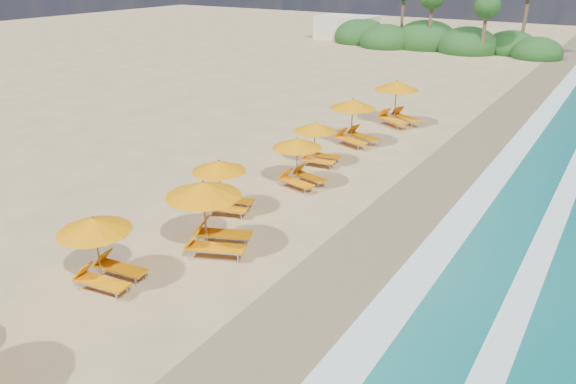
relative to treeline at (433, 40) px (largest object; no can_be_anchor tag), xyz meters
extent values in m
plane|color=tan|center=(9.94, -45.51, -1.00)|extent=(160.00, 160.00, 0.00)
cube|color=olive|center=(13.94, -45.51, -0.99)|extent=(4.00, 160.00, 0.01)
cube|color=white|center=(15.44, -45.51, -0.97)|extent=(1.20, 160.00, 0.01)
cube|color=white|center=(18.44, -45.51, -0.97)|extent=(0.80, 160.00, 0.01)
cylinder|color=olive|center=(7.43, -52.14, 0.08)|extent=(0.05, 0.05, 2.15)
cone|color=orange|center=(7.43, -52.14, 0.98)|extent=(2.53, 2.53, 0.43)
sphere|color=olive|center=(7.43, -52.14, 1.22)|extent=(0.08, 0.08, 0.08)
cylinder|color=olive|center=(8.81, -48.86, 0.24)|extent=(0.06, 0.06, 2.46)
cone|color=orange|center=(8.81, -48.86, 1.26)|extent=(3.34, 3.34, 0.49)
sphere|color=olive|center=(8.81, -48.86, 1.53)|extent=(0.09, 0.09, 0.09)
cylinder|color=olive|center=(7.22, -46.17, 0.04)|extent=(0.05, 0.05, 2.07)
cone|color=orange|center=(7.22, -46.17, 0.90)|extent=(2.68, 2.68, 0.42)
sphere|color=olive|center=(7.22, -46.17, 1.13)|extent=(0.07, 0.07, 0.07)
cylinder|color=olive|center=(8.29, -42.24, 0.06)|extent=(0.05, 0.05, 2.11)
cone|color=orange|center=(8.29, -42.24, 0.93)|extent=(2.55, 2.55, 0.42)
sphere|color=olive|center=(8.29, -42.24, 1.17)|extent=(0.08, 0.08, 0.08)
cylinder|color=olive|center=(7.58, -39.48, 0.01)|extent=(0.05, 0.05, 2.01)
cone|color=orange|center=(7.58, -39.48, 0.84)|extent=(2.35, 2.35, 0.40)
sphere|color=olive|center=(7.58, -39.48, 1.07)|extent=(0.07, 0.07, 0.07)
cylinder|color=olive|center=(7.66, -35.67, 0.19)|extent=(0.06, 0.06, 2.38)
cone|color=orange|center=(7.66, -35.67, 1.18)|extent=(3.07, 3.07, 0.48)
sphere|color=olive|center=(7.66, -35.67, 1.45)|extent=(0.08, 0.08, 0.08)
cylinder|color=olive|center=(8.14, -30.87, 0.29)|extent=(0.06, 0.06, 2.57)
cone|color=orange|center=(8.14, -30.87, 1.36)|extent=(3.57, 3.57, 0.52)
sphere|color=olive|center=(8.14, -30.87, 1.64)|extent=(0.09, 0.09, 0.09)
ellipsoid|color=#163D14|center=(3.94, -0.51, -0.37)|extent=(6.40, 6.40, 4.16)
ellipsoid|color=#163D14|center=(-1.06, 0.49, -0.29)|extent=(7.20, 7.20, 4.68)
ellipsoid|color=#163D14|center=(-5.06, -1.51, -0.41)|extent=(6.00, 6.00, 3.90)
ellipsoid|color=#163D14|center=(7.94, 1.49, -0.45)|extent=(5.60, 5.60, 3.64)
ellipsoid|color=#163D14|center=(-9.06, 0.49, -0.35)|extent=(6.60, 6.60, 4.29)
ellipsoid|color=#163D14|center=(10.94, -0.51, -0.51)|extent=(5.00, 5.00, 3.25)
cylinder|color=brown|center=(5.94, -2.51, 1.50)|extent=(0.36, 0.36, 5.00)
sphere|color=#163D14|center=(5.94, -2.51, 4.00)|extent=(2.60, 2.60, 2.60)
cylinder|color=brown|center=(-0.06, -1.51, 1.80)|extent=(0.36, 0.36, 5.60)
cylinder|color=brown|center=(-4.06, 0.49, 2.10)|extent=(0.36, 0.36, 6.20)
cylinder|color=brown|center=(8.94, 1.49, 2.40)|extent=(0.36, 0.36, 6.80)
cube|color=beige|center=(-12.06, 2.49, 0.40)|extent=(7.00, 5.00, 2.80)
camera|label=1|loc=(19.88, -61.00, 8.07)|focal=33.75mm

